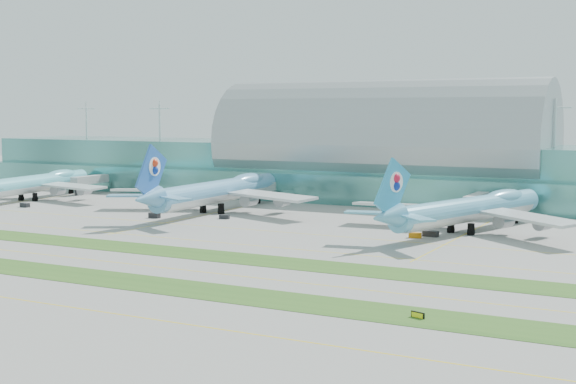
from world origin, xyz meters
The scene contains 17 objects.
ground centered at (0.00, 0.00, 0.00)m, with size 700.00×700.00×0.00m, color gray.
terminal centered at (0.01, 128.79, 14.23)m, with size 340.00×69.10×36.00m.
grass_strip_near centered at (0.00, -28.00, 0.04)m, with size 420.00×12.00×0.08m, color #2D591E.
grass_strip_far centered at (0.00, 2.00, 0.04)m, with size 420.00×12.00×0.08m, color #2D591E.
taxiline_a centered at (0.00, -48.00, 0.01)m, with size 420.00×0.35×0.01m, color yellow.
taxiline_b centered at (0.00, -14.00, 0.01)m, with size 420.00×0.35×0.01m, color yellow.
taxiline_c centered at (0.00, 18.00, 0.01)m, with size 420.00×0.35×0.01m, color yellow.
taxiline_d centered at (0.00, 40.00, 0.01)m, with size 420.00×0.35×0.01m, color yellow.
airliner_a centered at (-109.62, 67.85, 6.25)m, with size 64.09×73.46×20.27m.
airliner_b centered at (-31.79, 69.12, 7.03)m, with size 72.91×82.67×22.77m.
airliner_c centered at (50.06, 62.95, 6.50)m, with size 64.42×74.71×21.07m.
gse_b centered at (-95.77, 49.26, 0.69)m, with size 3.53×1.56×1.38m, color black.
gse_c centered at (-40.88, 47.08, 0.77)m, with size 3.34×1.69×1.55m, color black.
gse_d centered at (-21.37, 55.20, 0.60)m, with size 2.93×1.64×1.20m, color black.
gse_e centered at (40.40, 46.75, 0.67)m, with size 3.13×1.52×1.33m, color #C5720B.
gse_f centered at (43.15, 50.82, 0.72)m, with size 3.83×1.97×1.43m, color black.
taxiway_sign_east centered at (66.13, -28.75, 0.51)m, with size 2.40×0.99×1.04m.
Camera 1 is at (104.11, -144.86, 31.67)m, focal length 50.00 mm.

